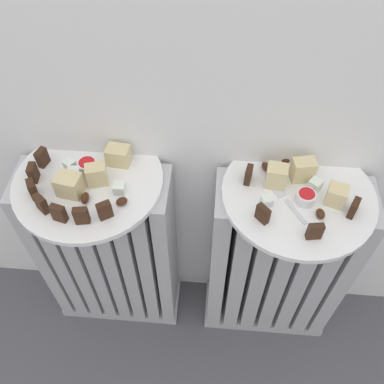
{
  "coord_description": "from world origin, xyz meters",
  "views": [
    {
      "loc": [
        0.04,
        -0.26,
        1.24
      ],
      "look_at": [
        0.0,
        0.28,
        0.56
      ],
      "focal_mm": 39.2,
      "sensor_mm": 36.0,
      "label": 1
    }
  ],
  "objects_px": {
    "radiator_right": "(276,266)",
    "plate_left": "(88,181)",
    "plate_right": "(298,195)",
    "jam_bowl_right": "(306,197)",
    "radiator_left": "(110,254)",
    "fork": "(288,203)",
    "jam_bowl_left": "(88,166)"
  },
  "relations": [
    {
      "from": "plate_left",
      "to": "radiator_left",
      "type": "bearing_deg",
      "value": 90.0
    },
    {
      "from": "radiator_left",
      "to": "jam_bowl_right",
      "type": "distance_m",
      "value": 0.54
    },
    {
      "from": "radiator_right",
      "to": "plate_right",
      "type": "distance_m",
      "value": 0.3
    },
    {
      "from": "plate_right",
      "to": "fork",
      "type": "bearing_deg",
      "value": -129.98
    },
    {
      "from": "plate_right",
      "to": "jam_bowl_right",
      "type": "relative_size",
      "value": 8.11
    },
    {
      "from": "radiator_left",
      "to": "jam_bowl_left",
      "type": "height_order",
      "value": "jam_bowl_left"
    },
    {
      "from": "radiator_right",
      "to": "plate_left",
      "type": "distance_m",
      "value": 0.52
    },
    {
      "from": "jam_bowl_left",
      "to": "jam_bowl_right",
      "type": "relative_size",
      "value": 1.06
    },
    {
      "from": "plate_right",
      "to": "plate_left",
      "type": "bearing_deg",
      "value": 180.0
    },
    {
      "from": "radiator_right",
      "to": "radiator_left",
      "type": "bearing_deg",
      "value": 180.0
    },
    {
      "from": "radiator_left",
      "to": "plate_right",
      "type": "height_order",
      "value": "plate_right"
    },
    {
      "from": "radiator_left",
      "to": "plate_left",
      "type": "height_order",
      "value": "plate_left"
    },
    {
      "from": "jam_bowl_left",
      "to": "radiator_right",
      "type": "bearing_deg",
      "value": -3.28
    },
    {
      "from": "plate_right",
      "to": "jam_bowl_right",
      "type": "bearing_deg",
      "value": -66.83
    },
    {
      "from": "fork",
      "to": "jam_bowl_right",
      "type": "bearing_deg",
      "value": 12.48
    },
    {
      "from": "radiator_left",
      "to": "fork",
      "type": "height_order",
      "value": "fork"
    },
    {
      "from": "radiator_right",
      "to": "fork",
      "type": "distance_m",
      "value": 0.31
    },
    {
      "from": "jam_bowl_right",
      "to": "radiator_left",
      "type": "bearing_deg",
      "value": 177.28
    },
    {
      "from": "jam_bowl_left",
      "to": "fork",
      "type": "relative_size",
      "value": 0.45
    },
    {
      "from": "plate_left",
      "to": "fork",
      "type": "bearing_deg",
      "value": -3.94
    },
    {
      "from": "radiator_left",
      "to": "plate_right",
      "type": "relative_size",
      "value": 1.84
    },
    {
      "from": "plate_right",
      "to": "jam_bowl_right",
      "type": "xyz_separation_m",
      "value": [
        0.01,
        -0.02,
        0.02
      ]
    },
    {
      "from": "radiator_right",
      "to": "plate_right",
      "type": "height_order",
      "value": "plate_right"
    },
    {
      "from": "radiator_right",
      "to": "plate_left",
      "type": "height_order",
      "value": "plate_left"
    },
    {
      "from": "radiator_left",
      "to": "fork",
      "type": "bearing_deg",
      "value": -3.94
    },
    {
      "from": "radiator_right",
      "to": "fork",
      "type": "xyz_separation_m",
      "value": [
        -0.02,
        -0.03,
        0.3
      ]
    },
    {
      "from": "jam_bowl_right",
      "to": "radiator_right",
      "type": "bearing_deg",
      "value": 113.17
    },
    {
      "from": "radiator_right",
      "to": "fork",
      "type": "relative_size",
      "value": 6.39
    },
    {
      "from": "radiator_right",
      "to": "jam_bowl_left",
      "type": "xyz_separation_m",
      "value": [
        -0.43,
        0.02,
        0.31
      ]
    },
    {
      "from": "radiator_right",
      "to": "plate_left",
      "type": "relative_size",
      "value": 1.84
    },
    {
      "from": "radiator_left",
      "to": "radiator_right",
      "type": "relative_size",
      "value": 1.0
    },
    {
      "from": "plate_left",
      "to": "fork",
      "type": "relative_size",
      "value": 3.48
    }
  ]
}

